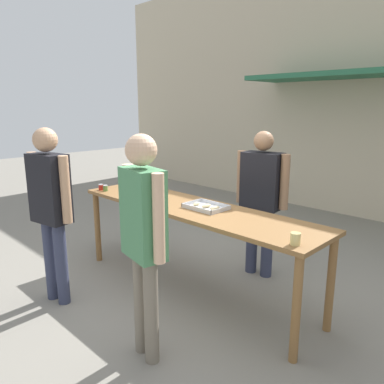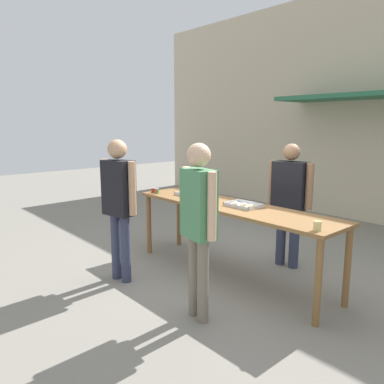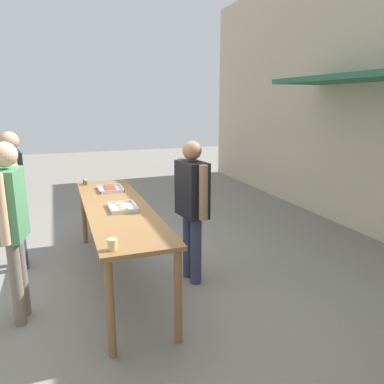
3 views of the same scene
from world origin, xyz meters
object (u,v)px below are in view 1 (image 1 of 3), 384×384
food_tray_sausages (147,192)px  beer_cup (295,239)px  person_customer_with_cup (144,228)px  food_tray_buns (206,207)px  person_server_behind_table (261,192)px  person_customer_holding_hotdog (50,200)px  condiment_jar_mustard (101,187)px  condiment_jar_ketchup (105,188)px

food_tray_sausages → beer_cup: (2.09, -0.28, 0.03)m
person_customer_with_cup → food_tray_buns: bearing=-61.0°
beer_cup → person_server_behind_table: size_ratio=0.06×
person_server_behind_table → person_customer_holding_hotdog: person_customer_holding_hotdog is taller
person_server_behind_table → food_tray_sausages: bearing=-151.9°
condiment_jar_mustard → person_customer_with_cup: bearing=-23.2°
condiment_jar_ketchup → person_server_behind_table: (1.52, 1.05, 0.03)m
food_tray_buns → beer_cup: beer_cup is taller
condiment_jar_mustard → person_customer_with_cup: size_ratio=0.04×
food_tray_sausages → food_tray_buns: size_ratio=1.00×
condiment_jar_mustard → person_server_behind_table: bearing=33.4°
condiment_jar_ketchup → person_customer_holding_hotdog: person_customer_holding_hotdog is taller
person_server_behind_table → person_customer_with_cup: size_ratio=0.95×
condiment_jar_mustard → beer_cup: bearing=0.2°
food_tray_sausages → person_customer_holding_hotdog: bearing=-90.3°
condiment_jar_ketchup → person_server_behind_table: size_ratio=0.04×
food_tray_sausages → person_server_behind_table: 1.33m
food_tray_sausages → person_server_behind_table: bearing=35.6°
food_tray_buns → condiment_jar_ketchup: (-1.40, -0.28, 0.02)m
food_tray_buns → beer_cup: (1.14, -0.27, 0.03)m
beer_cup → condiment_jar_ketchup: bearing=-180.0°
food_tray_sausages → beer_cup: size_ratio=4.38×
food_tray_buns → person_customer_holding_hotdog: (-0.96, -1.16, 0.11)m
food_tray_sausages → person_customer_holding_hotdog: (-0.01, -1.16, 0.11)m
beer_cup → person_server_behind_table: bearing=134.1°
food_tray_buns → person_customer_with_cup: 1.14m
person_server_behind_table → person_customer_holding_hotdog: (-1.08, -1.93, 0.06)m
condiment_jar_mustard → person_customer_holding_hotdog: bearing=-59.1°
food_tray_sausages → condiment_jar_mustard: size_ratio=5.54×
condiment_jar_ketchup → condiment_jar_mustard: bearing=-173.7°
person_customer_holding_hotdog → person_customer_with_cup: 1.32m
condiment_jar_ketchup → person_customer_with_cup: bearing=-24.4°
person_customer_with_cup → beer_cup: bearing=-124.0°
food_tray_sausages → condiment_jar_mustard: (-0.53, -0.29, 0.02)m
condiment_jar_mustard → person_customer_holding_hotdog: (0.52, -0.87, 0.09)m
beer_cup → person_customer_with_cup: bearing=-134.5°
person_customer_with_cup → condiment_jar_ketchup: bearing=-13.9°
person_customer_with_cup → person_server_behind_table: bearing=-72.3°
person_server_behind_table → food_tray_buns: bearing=-106.8°
condiment_jar_ketchup → food_tray_buns: bearing=11.2°
food_tray_buns → condiment_jar_ketchup: bearing=-168.8°
condiment_jar_mustard → person_customer_holding_hotdog: 1.02m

